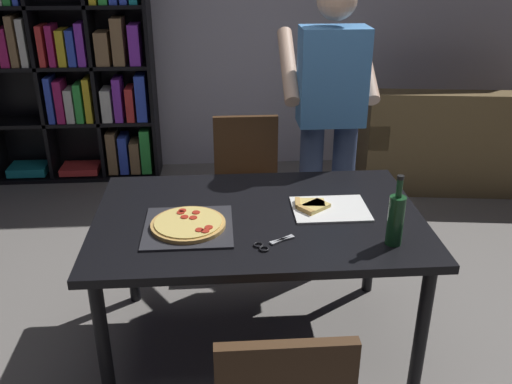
{
  "coord_description": "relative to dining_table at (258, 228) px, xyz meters",
  "views": [
    {
      "loc": [
        -0.18,
        -2.33,
        1.95
      ],
      "look_at": [
        0.0,
        0.15,
        0.8
      ],
      "focal_mm": 39.04,
      "sensor_mm": 36.0,
      "label": 1
    }
  ],
  "objects": [
    {
      "name": "person_serving_pizza",
      "position": [
        0.48,
        0.77,
        0.32
      ],
      "size": [
        0.55,
        0.54,
        1.75
      ],
      "color": "#38476B",
      "rests_on": "ground_plane"
    },
    {
      "name": "wine_bottle",
      "position": [
        0.56,
        -0.31,
        0.19
      ],
      "size": [
        0.07,
        0.07,
        0.32
      ],
      "color": "#194723",
      "rests_on": "dining_table"
    },
    {
      "name": "ground_plane",
      "position": [
        0.0,
        0.0,
        -0.68
      ],
      "size": [
        12.0,
        12.0,
        0.0
      ],
      "primitive_type": "plane",
      "color": "gray"
    },
    {
      "name": "dining_table",
      "position": [
        0.0,
        0.0,
        0.0
      ],
      "size": [
        1.54,
        1.01,
        0.75
      ],
      "color": "black",
      "rests_on": "ground_plane"
    },
    {
      "name": "pizza_slices_on_towel",
      "position": [
        0.32,
        0.03,
        0.08
      ],
      "size": [
        0.36,
        0.28,
        0.03
      ],
      "color": "white",
      "rests_on": "dining_table"
    },
    {
      "name": "bookshelf",
      "position": [
        -1.36,
        2.37,
        0.3
      ],
      "size": [
        1.4,
        0.35,
        1.95
      ],
      "color": "black",
      "rests_on": "ground_plane"
    },
    {
      "name": "couch",
      "position": [
        1.89,
        1.99,
        -0.37
      ],
      "size": [
        1.79,
        1.05,
        0.85
      ],
      "color": "brown",
      "rests_on": "ground_plane"
    },
    {
      "name": "back_wall",
      "position": [
        0.0,
        2.6,
        0.72
      ],
      "size": [
        6.4,
        0.1,
        2.8
      ],
      "primitive_type": "cube",
      "color": "#BCB7C6",
      "rests_on": "ground_plane"
    },
    {
      "name": "pepperoni_pizza_on_tray",
      "position": [
        -0.32,
        -0.11,
        0.09
      ],
      "size": [
        0.4,
        0.4,
        0.04
      ],
      "color": "#2D2D33",
      "rests_on": "dining_table"
    },
    {
      "name": "chair_far_side",
      "position": [
        0.0,
        0.99,
        -0.17
      ],
      "size": [
        0.42,
        0.42,
        0.9
      ],
      "color": "#472D19",
      "rests_on": "ground_plane"
    },
    {
      "name": "kitchen_scissors",
      "position": [
        0.02,
        -0.29,
        0.08
      ],
      "size": [
        0.19,
        0.14,
        0.01
      ],
      "color": "silver",
      "rests_on": "dining_table"
    }
  ]
}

